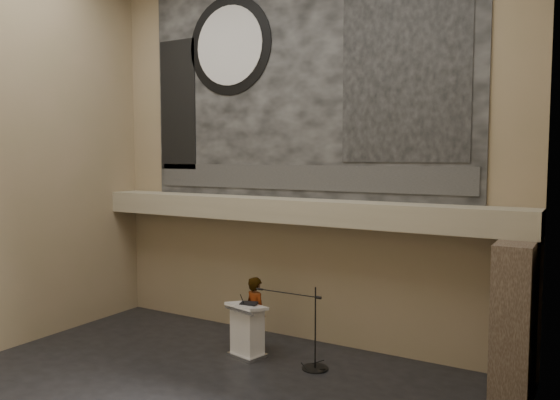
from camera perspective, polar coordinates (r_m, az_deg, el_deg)
The scene contains 17 objects.
wall_back at distance 12.15m, azimuth 1.92°, elevation 5.20°, with size 10.00×0.02×8.50m, color #827453.
wall_right at distance 6.73m, azimuth 23.71°, elevation 5.31°, with size 0.02×8.00×8.50m, color #827453.
soffit at distance 11.86m, azimuth 0.98°, elevation -1.07°, with size 10.00×0.80×0.50m, color gray.
sprinkler_left at distance 12.70m, azimuth -5.44°, elevation -1.98°, with size 0.04×0.04×0.06m, color #B2893D.
sprinkler_right at distance 11.04m, azimuth 9.48°, elevation -3.02°, with size 0.04×0.04×0.06m, color #B2893D.
banner at distance 12.23m, azimuth 1.87°, elevation 12.02°, with size 8.00×0.05×5.00m, color black.
banner_text_strip at distance 12.10m, azimuth 1.75°, elevation 2.36°, with size 7.76×0.02×0.55m, color #2E2E2E.
banner_clock_rim at distance 13.30m, azimuth -5.30°, elevation 15.76°, with size 2.30×2.30×0.02m, color black.
banner_clock_face at distance 13.28m, azimuth -5.36°, elevation 15.77°, with size 1.84×1.84×0.02m, color silver.
banner_building_print at distance 11.26m, azimuth 12.85°, elevation 13.06°, with size 2.60×0.02×3.60m, color black.
banner_brick_print at distance 14.10m, azimuth -10.63°, elevation 9.73°, with size 1.10×0.02×3.20m, color black.
stone_pier at distance 10.28m, azimuth 23.31°, elevation -11.43°, with size 0.60×1.40×2.70m, color #413328.
lectern at distance 11.51m, azimuth -3.45°, elevation -13.46°, with size 0.88×0.71×1.14m.
binder at distance 11.36m, azimuth -3.29°, elevation -10.75°, with size 0.33×0.27×0.04m, color black.
papers at distance 11.36m, azimuth -4.00°, elevation -10.82°, with size 0.23×0.31×0.01m, color silver.
speaker_person at distance 11.80m, azimuth -2.54°, elevation -11.79°, with size 0.58×0.38×1.58m, color silver.
mic_stand at distance 11.04m, azimuth 3.44°, elevation -15.97°, with size 1.60×0.52×1.61m.
Camera 1 is at (5.80, -6.68, 4.12)m, focal length 35.00 mm.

